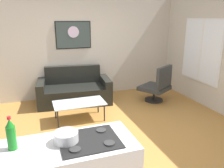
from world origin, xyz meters
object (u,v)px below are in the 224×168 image
object	(u,v)px
couch	(74,91)
armchair	(158,86)
coffee_table	(79,104)
wall_painting	(73,35)
mixing_bowl	(66,137)
soda_bottle	(11,135)

from	to	relation	value
couch	armchair	distance (m)	2.13
coffee_table	wall_painting	xyz separation A→B (m)	(0.21, 1.55, 1.30)
couch	mixing_bowl	xyz separation A→B (m)	(-0.67, -3.43, 0.66)
soda_bottle	mixing_bowl	bearing A→B (deg)	-5.42
couch	wall_painting	distance (m)	1.46
coffee_table	soda_bottle	world-z (taller)	soda_bottle
coffee_table	wall_painting	distance (m)	2.04
armchair	couch	bearing A→B (deg)	161.67
couch	soda_bottle	bearing A→B (deg)	-109.16
couch	armchair	bearing A→B (deg)	-18.33
mixing_bowl	wall_painting	world-z (taller)	wall_painting
mixing_bowl	wall_painting	bearing A→B (deg)	78.47
armchair	mixing_bowl	size ratio (longest dim) A/B	3.89
couch	mixing_bowl	size ratio (longest dim) A/B	7.66
couch	soda_bottle	world-z (taller)	soda_bottle
coffee_table	wall_painting	size ratio (longest dim) A/B	1.16
soda_bottle	wall_painting	xyz separation A→B (m)	(1.30, 3.86, 0.62)
armchair	wall_painting	xyz separation A→B (m)	(-1.89, 1.14, 1.23)
armchair	mixing_bowl	xyz separation A→B (m)	(-2.69, -2.76, 0.52)
soda_bottle	coffee_table	bearing A→B (deg)	64.80
soda_bottle	mixing_bowl	distance (m)	0.51
wall_painting	armchair	bearing A→B (deg)	-31.18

